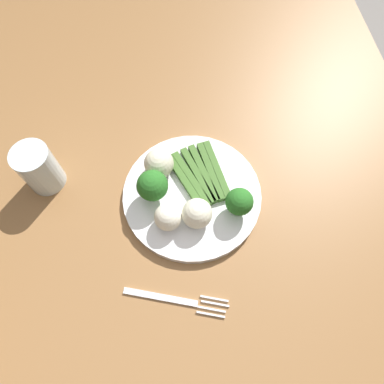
{
  "coord_description": "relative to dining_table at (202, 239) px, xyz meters",
  "views": [
    {
      "loc": [
        0.21,
        -0.04,
        1.31
      ],
      "look_at": [
        -0.05,
        -0.01,
        0.77
      ],
      "focal_mm": 32.33,
      "sensor_mm": 36.0,
      "label": 1
    }
  ],
  "objects": [
    {
      "name": "plate",
      "position": [
        -0.05,
        -0.01,
        0.11
      ],
      "size": [
        0.25,
        0.25,
        0.01
      ],
      "primitive_type": "cylinder",
      "color": "white",
      "rests_on": "dining_table"
    },
    {
      "name": "dining_table",
      "position": [
        0.0,
        0.0,
        0.0
      ],
      "size": [
        1.45,
        0.9,
        0.75
      ],
      "color": "olive",
      "rests_on": "ground_plane"
    },
    {
      "name": "water_glass",
      "position": [
        -0.11,
        -0.27,
        0.14
      ],
      "size": [
        0.06,
        0.06,
        0.09
      ],
      "primitive_type": "cylinder",
      "color": "silver",
      "rests_on": "dining_table"
    },
    {
      "name": "broccoli_back_right",
      "position": [
        -0.05,
        -0.08,
        0.15
      ],
      "size": [
        0.05,
        0.05,
        0.07
      ],
      "color": "#568E33",
      "rests_on": "plate"
    },
    {
      "name": "broccoli_near_center",
      "position": [
        -0.01,
        0.06,
        0.15
      ],
      "size": [
        0.05,
        0.05,
        0.06
      ],
      "color": "#568E33",
      "rests_on": "plate"
    },
    {
      "name": "cauliflower_right",
      "position": [
        0.0,
        -0.06,
        0.14
      ],
      "size": [
        0.05,
        0.05,
        0.05
      ],
      "primitive_type": "sphere",
      "color": "white",
      "rests_on": "plate"
    },
    {
      "name": "cauliflower_outer_edge",
      "position": [
        0.0,
        -0.01,
        0.14
      ],
      "size": [
        0.05,
        0.05,
        0.05
      ],
      "primitive_type": "sphere",
      "color": "silver",
      "rests_on": "plate"
    },
    {
      "name": "asparagus_bundle",
      "position": [
        -0.08,
        0.01,
        0.12
      ],
      "size": [
        0.14,
        0.11,
        0.01
      ],
      "rotation": [
        0.0,
        0.0,
        3.45
      ],
      "color": "#3D6626",
      "rests_on": "plate"
    },
    {
      "name": "ground_plane",
      "position": [
        0.0,
        0.0,
        -0.66
      ],
      "size": [
        6.0,
        6.0,
        0.02
      ],
      "primitive_type": "cube",
      "color": "gray"
    },
    {
      "name": "cauliflower_near_fork",
      "position": [
        -0.1,
        -0.07,
        0.14
      ],
      "size": [
        0.05,
        0.05,
        0.05
      ],
      "primitive_type": "sphere",
      "color": "beige",
      "rests_on": "plate"
    },
    {
      "name": "fork",
      "position": [
        0.13,
        -0.06,
        0.1
      ],
      "size": [
        0.07,
        0.16,
        0.0
      ],
      "rotation": [
        0.0,
        0.0,
        1.28
      ],
      "color": "silver",
      "rests_on": "dining_table"
    }
  ]
}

